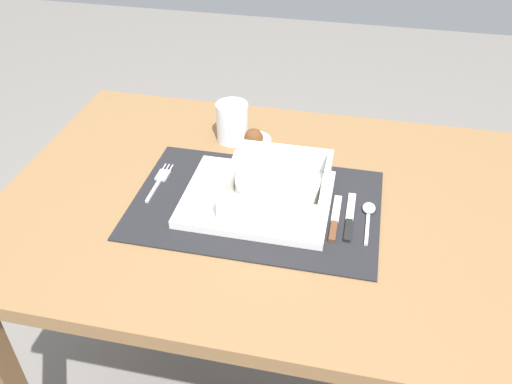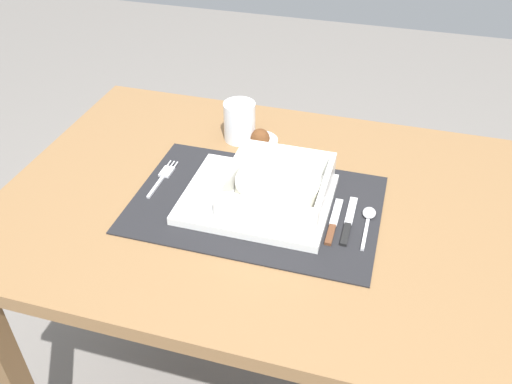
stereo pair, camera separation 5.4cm
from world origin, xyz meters
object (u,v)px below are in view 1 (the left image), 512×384
Objects in this scene: dining_table at (263,238)px; fork at (160,179)px; bread_knife at (335,220)px; butter_knife at (349,219)px; porridge_bowl at (278,187)px; condiment_saucer at (254,140)px; drinking_glass at (232,124)px; spoon at (369,213)px.

dining_table is 7.92× the size of fork.
bread_knife is (0.35, -0.05, 0.00)m from fork.
dining_table is 7.35× the size of butter_knife.
dining_table is at bearing 168.14° from butter_knife.
butter_knife is 0.03m from bread_knife.
butter_knife is (0.14, -0.02, -0.04)m from porridge_bowl.
dining_table is 0.20m from butter_knife.
condiment_saucer is (-0.06, 0.18, 0.11)m from dining_table.
drinking_glass is at bearing 140.94° from butter_knife.
porridge_bowl reaches higher than fork.
porridge_bowl reaches higher than condiment_saucer.
condiment_saucer is at bearing 136.51° from butter_knife.
dining_table is 0.15m from porridge_bowl.
dining_table is at bearing -71.67° from condiment_saucer.
butter_knife is at bearing -4.41° from fork.
drinking_glass is at bearing 119.75° from dining_table.
drinking_glass is 0.06m from condiment_saucer.
butter_knife is (0.38, -0.04, 0.00)m from fork.
bread_knife is (-0.03, -0.01, -0.00)m from butter_knife.
condiment_saucer reaches higher than dining_table.
dining_table is at bearing 173.74° from spoon.
condiment_saucer reaches higher than bread_knife.
drinking_glass is 1.13× the size of condiment_saucer.
porridge_bowl reaches higher than bread_knife.
condiment_saucer is (-0.09, 0.20, -0.03)m from porridge_bowl.
bread_knife is at bearing -6.31° from fork.
fork is at bearing -130.62° from condiment_saucer.
spoon is (0.17, 0.00, -0.03)m from porridge_bowl.
porridge_bowl is 0.24m from fork.
porridge_bowl reaches higher than butter_knife.
drinking_glass is at bearing 63.47° from fork.
dining_table is at bearing 150.71° from porridge_bowl.
dining_table is at bearing 159.57° from bread_knife.
condiment_saucer is at bearing 108.33° from dining_table.
spoon is at bearing -37.13° from condiment_saucer.
porridge_bowl is 0.14m from butter_knife.
drinking_glass reaches higher than butter_knife.
spoon is 1.29× the size of drinking_glass.
fork is at bearing 169.20° from bread_knife.
porridge_bowl is 1.44× the size of fork.
drinking_glass reaches higher than dining_table.
fork is 0.93× the size of butter_knife.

